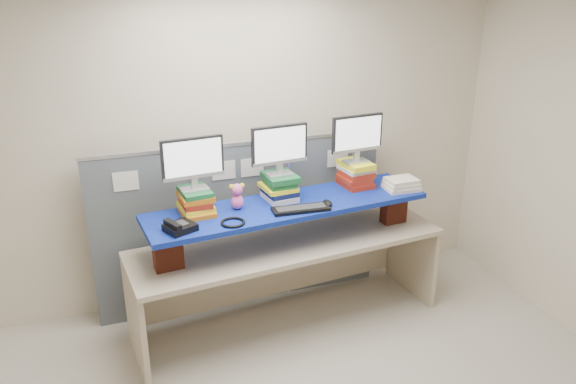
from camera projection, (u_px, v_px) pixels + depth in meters
name	position (u px, v px, depth m)	size (l,w,h in m)	color
room	(319.00, 246.00, 3.20)	(5.00, 4.00, 2.80)	beige
cubicle_partition	(242.00, 224.00, 4.99)	(2.60, 0.06, 1.53)	#4C535A
desk	(288.00, 258.00, 4.68)	(2.67, 1.01, 0.79)	#BCAB90
brick_pier_left	(168.00, 251.00, 4.14)	(0.21, 0.12, 0.29)	maroon
brick_pier_right	(394.00, 207.00, 4.92)	(0.21, 0.12, 0.29)	maroon
blue_board	(288.00, 206.00, 4.51)	(2.31, 0.58, 0.04)	navy
book_stack_left	(196.00, 202.00, 4.29)	(0.27, 0.33, 0.19)	#CC6B13
book_stack_center	(279.00, 187.00, 4.56)	(0.29, 0.33, 0.21)	silver
book_stack_right	(356.00, 174.00, 4.85)	(0.28, 0.32, 0.22)	#9C2411
monitor_left	(193.00, 161.00, 4.17)	(0.47, 0.15, 0.41)	#B4B4BA
monitor_center	(280.00, 147.00, 4.44)	(0.47, 0.15, 0.41)	#B4B4BA
monitor_right	(357.00, 136.00, 4.71)	(0.47, 0.15, 0.41)	#B4B4BA
keyboard	(301.00, 209.00, 4.37)	(0.46, 0.18, 0.03)	black
mouse	(328.00, 203.00, 4.47)	(0.07, 0.12, 0.04)	black
desk_phone	(179.00, 227.00, 4.01)	(0.26, 0.24, 0.08)	black
headset	(233.00, 222.00, 4.14)	(0.18, 0.18, 0.02)	black
plush_toy	(237.00, 196.00, 4.37)	(0.12, 0.09, 0.21)	pink
binder_stack	(401.00, 184.00, 4.78)	(0.28, 0.22, 0.10)	silver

